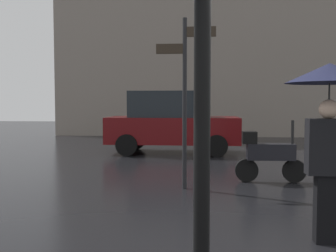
% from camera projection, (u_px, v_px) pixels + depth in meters
% --- Properties ---
extents(pedestrian_with_umbrella, '(0.97, 0.97, 2.01)m').
position_uv_depth(pedestrian_with_umbrella, '(329.00, 103.00, 4.28)').
color(pedestrian_with_umbrella, black).
rests_on(pedestrian_with_umbrella, ground).
extents(parked_scooter, '(1.39, 0.32, 1.23)m').
position_uv_depth(parked_scooter, '(268.00, 154.00, 7.70)').
color(parked_scooter, black).
rests_on(parked_scooter, ground).
extents(parked_car_left, '(4.10, 1.85, 1.94)m').
position_uv_depth(parked_car_left, '(171.00, 122.00, 12.22)').
color(parked_car_left, '#590C0F').
rests_on(parked_car_left, ground).
extents(street_signpost, '(1.08, 0.08, 3.10)m').
position_uv_depth(street_signpost, '(185.00, 86.00, 7.04)').
color(street_signpost, black).
rests_on(street_signpost, ground).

